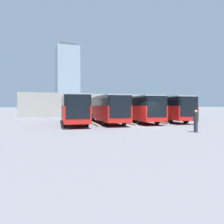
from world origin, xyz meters
TOP-DOWN VIEW (x-y plane):
  - ground_plane at (0.00, 0.00)m, footprint 600.00×600.00m
  - bus_0 at (-6.19, -5.69)m, footprint 4.02×12.21m
  - curb_divider_0 at (-4.13, -3.92)m, footprint 0.95×5.39m
  - bus_1 at (-2.06, -5.68)m, footprint 4.02×12.21m
  - curb_divider_1 at (0.00, -3.90)m, footprint 0.95×5.39m
  - bus_2 at (2.07, -5.71)m, footprint 4.02×12.21m
  - curb_divider_2 at (4.13, -3.94)m, footprint 0.95×5.39m
  - bus_3 at (6.19, -5.71)m, footprint 4.02×12.21m
  - pedestrian at (-1.34, 5.67)m, footprint 0.47×0.47m
  - station_building at (0.00, -27.53)m, footprint 25.27×14.69m
  - office_tower at (-23.85, -178.00)m, footprint 19.42×19.42m

SIDE VIEW (x-z plane):
  - ground_plane at x=0.00m, z-range 0.00..0.00m
  - curb_divider_0 at x=-4.13m, z-range 0.00..0.15m
  - curb_divider_1 at x=0.00m, z-range 0.00..0.15m
  - curb_divider_2 at x=4.13m, z-range 0.00..0.15m
  - pedestrian at x=-1.34m, z-range 0.07..1.86m
  - bus_0 at x=-6.19m, z-range 0.19..3.46m
  - bus_1 at x=-2.06m, z-range 0.19..3.46m
  - bus_2 at x=2.07m, z-range 0.19..3.46m
  - bus_3 at x=6.19m, z-range 0.19..3.46m
  - station_building at x=0.00m, z-range 0.03..4.52m
  - office_tower at x=-23.85m, z-range -0.60..56.08m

